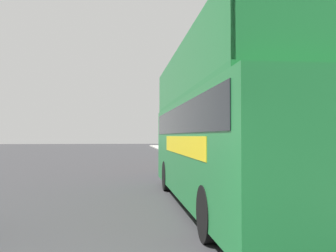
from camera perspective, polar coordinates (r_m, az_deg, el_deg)
The scene contains 7 objects.
ground_plane at distance 24.40m, azimuth -7.59°, elevation -5.96°, with size 144.00×144.00×0.00m, color #333335.
sidewalk at distance 22.23m, azimuth 9.74°, elevation -6.21°, with size 3.10×108.00×0.14m.
brick_terrace_rear at distance 23.36m, azimuth 20.98°, elevation 4.84°, with size 6.00×16.27×8.89m.
tour_bus at distance 10.74m, azimuth 7.63°, elevation -1.78°, with size 2.51×11.29×4.23m.
parked_car_ahead_of_bus at distance 18.26m, azimuth 4.71°, elevation -5.36°, with size 1.82×4.30×1.43m.
lamp_post_second at distance 15.47m, azimuth 12.43°, elevation 3.43°, with size 0.35×0.35×4.45m.
lamp_post_third at distance 22.95m, azimuth 6.94°, elevation 2.13°, with size 0.35×0.35×4.66m.
Camera 1 is at (0.63, -3.32, 1.92)m, focal length 42.00 mm.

